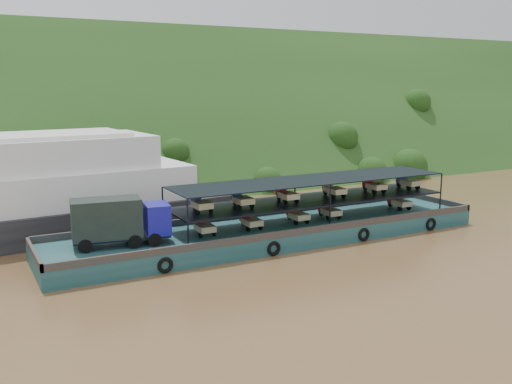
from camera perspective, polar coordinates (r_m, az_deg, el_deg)
name	(u,v)px	position (r m, az deg, el deg)	size (l,w,h in m)	color
ground	(296,235)	(46.01, 3.98, -4.31)	(160.00, 160.00, 0.00)	brown
hillside	(153,174)	(78.20, -10.22, 1.78)	(140.00, 28.00, 28.00)	#1B3613
cargo_barge	(264,228)	(43.65, 0.76, -3.61)	(35.00, 7.18, 4.54)	#143E46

